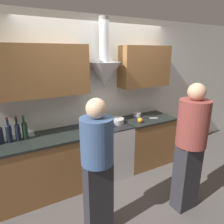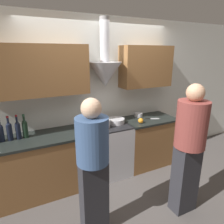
# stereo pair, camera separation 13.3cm
# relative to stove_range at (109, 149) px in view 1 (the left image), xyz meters

# --- Properties ---
(ground_plane) EXTENTS (12.00, 12.00, 0.00)m
(ground_plane) POSITION_rel_stove_range_xyz_m (0.00, -0.32, -0.45)
(ground_plane) COLOR #4C4744
(wall_back) EXTENTS (8.40, 0.54, 2.60)m
(wall_back) POSITION_rel_stove_range_xyz_m (-0.08, 0.27, 1.01)
(wall_back) COLOR silver
(wall_back) RESTS_ON ground_plane
(counter_left) EXTENTS (1.44, 0.62, 0.89)m
(counter_left) POSITION_rel_stove_range_xyz_m (-1.03, -0.00, -0.00)
(counter_left) COLOR brown
(counter_left) RESTS_ON ground_plane
(counter_right) EXTENTS (0.96, 0.62, 0.89)m
(counter_right) POSITION_rel_stove_range_xyz_m (0.79, -0.00, -0.00)
(counter_right) COLOR brown
(counter_right) RESTS_ON ground_plane
(stove_range) EXTENTS (0.63, 0.60, 0.89)m
(stove_range) POSITION_rel_stove_range_xyz_m (0.00, 0.00, 0.00)
(stove_range) COLOR silver
(stove_range) RESTS_ON ground_plane
(wine_bottle_1) EXTENTS (0.07, 0.07, 0.33)m
(wine_bottle_1) POSITION_rel_stove_range_xyz_m (-1.56, 0.07, 0.58)
(wine_bottle_1) COLOR black
(wine_bottle_1) RESTS_ON counter_left
(wine_bottle_2) EXTENTS (0.07, 0.07, 0.34)m
(wine_bottle_2) POSITION_rel_stove_range_xyz_m (-1.46, 0.07, 0.58)
(wine_bottle_2) COLOR black
(wine_bottle_2) RESTS_ON counter_left
(wine_bottle_3) EXTENTS (0.07, 0.07, 0.35)m
(wine_bottle_3) POSITION_rel_stove_range_xyz_m (-1.35, 0.06, 0.58)
(wine_bottle_3) COLOR black
(wine_bottle_3) RESTS_ON counter_left
(wine_bottle_4) EXTENTS (0.07, 0.07, 0.34)m
(wine_bottle_4) POSITION_rel_stove_range_xyz_m (-1.27, 0.07, 0.58)
(wine_bottle_4) COLOR black
(wine_bottle_4) RESTS_ON counter_left
(stock_pot) EXTENTS (0.25, 0.25, 0.12)m
(stock_pot) POSITION_rel_stove_range_xyz_m (-0.14, -0.04, 0.50)
(stock_pot) COLOR silver
(stock_pot) RESTS_ON stove_range
(mixing_bowl) EXTENTS (0.29, 0.29, 0.08)m
(mixing_bowl) POSITION_rel_stove_range_xyz_m (0.14, 0.04, 0.48)
(mixing_bowl) COLOR silver
(mixing_bowl) RESTS_ON stove_range
(orange_fruit) EXTENTS (0.09, 0.09, 0.09)m
(orange_fruit) POSITION_rel_stove_range_xyz_m (0.52, -0.16, 0.49)
(orange_fruit) COLOR orange
(orange_fruit) RESTS_ON counter_right
(saucepan) EXTENTS (0.15, 0.15, 0.07)m
(saucepan) POSITION_rel_stove_range_xyz_m (0.68, 0.17, 0.48)
(saucepan) COLOR silver
(saucepan) RESTS_ON counter_right
(chefs_knife) EXTENTS (0.24, 0.13, 0.01)m
(chefs_knife) POSITION_rel_stove_range_xyz_m (0.83, -0.06, 0.45)
(chefs_knife) COLOR silver
(chefs_knife) RESTS_ON counter_right
(person_foreground_left) EXTENTS (0.35, 0.35, 1.62)m
(person_foreground_left) POSITION_rel_stove_range_xyz_m (-0.67, -1.00, 0.44)
(person_foreground_left) COLOR #28282D
(person_foreground_left) RESTS_ON ground_plane
(person_foreground_right) EXTENTS (0.37, 0.37, 1.71)m
(person_foreground_right) POSITION_rel_stove_range_xyz_m (0.52, -1.20, 0.49)
(person_foreground_right) COLOR #28282D
(person_foreground_right) RESTS_ON ground_plane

